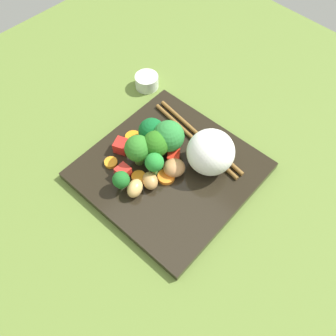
% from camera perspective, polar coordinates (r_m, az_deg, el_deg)
% --- Properties ---
extents(ground_plane, '(1.10, 1.10, 0.02)m').
position_cam_1_polar(ground_plane, '(0.66, 0.22, -1.21)').
color(ground_plane, olive).
extents(square_plate, '(0.28, 0.28, 0.01)m').
position_cam_1_polar(square_plate, '(0.64, 0.23, -0.39)').
color(square_plate, black).
rests_on(square_plate, ground_plane).
extents(rice_mound, '(0.08, 0.08, 0.07)m').
position_cam_1_polar(rice_mound, '(0.62, 6.56, 2.43)').
color(rice_mound, white).
rests_on(rice_mound, square_plate).
extents(broccoli_floret_0, '(0.03, 0.03, 0.04)m').
position_cam_1_polar(broccoli_floret_0, '(0.60, -7.22, -1.84)').
color(broccoli_floret_0, '#539D3E').
rests_on(broccoli_floret_0, square_plate).
extents(broccoli_floret_1, '(0.05, 0.05, 0.07)m').
position_cam_1_polar(broccoli_floret_1, '(0.63, 0.09, 4.87)').
color(broccoli_floret_1, '#72A256').
rests_on(broccoli_floret_1, square_plate).
extents(broccoli_floret_2, '(0.05, 0.05, 0.06)m').
position_cam_1_polar(broccoli_floret_2, '(0.62, -1.99, 3.56)').
color(broccoli_floret_2, '#549C4B').
rests_on(broccoli_floret_2, square_plate).
extents(broccoli_floret_3, '(0.03, 0.03, 0.05)m').
position_cam_1_polar(broccoli_floret_3, '(0.61, -2.14, 0.74)').
color(broccoli_floret_3, '#62A94B').
rests_on(broccoli_floret_3, square_plate).
extents(broccoli_floret_4, '(0.05, 0.05, 0.06)m').
position_cam_1_polar(broccoli_floret_4, '(0.65, -2.52, 5.63)').
color(broccoli_floret_4, '#5D923F').
rests_on(broccoli_floret_4, square_plate).
extents(broccoli_floret_5, '(0.05, 0.05, 0.06)m').
position_cam_1_polar(broccoli_floret_5, '(0.62, -4.62, 2.93)').
color(broccoli_floret_5, '#5C903C').
rests_on(broccoli_floret_5, square_plate).
extents(carrot_slice_0, '(0.03, 0.03, 0.01)m').
position_cam_1_polar(carrot_slice_0, '(0.63, -4.52, -1.41)').
color(carrot_slice_0, orange).
rests_on(carrot_slice_0, square_plate).
extents(carrot_slice_1, '(0.04, 0.04, 0.00)m').
position_cam_1_polar(carrot_slice_1, '(0.66, -5.36, 2.81)').
color(carrot_slice_1, orange).
rests_on(carrot_slice_1, square_plate).
extents(carrot_slice_2, '(0.02, 0.02, 0.01)m').
position_cam_1_polar(carrot_slice_2, '(0.66, -2.92, 2.70)').
color(carrot_slice_2, orange).
rests_on(carrot_slice_2, square_plate).
extents(carrot_slice_3, '(0.04, 0.04, 0.01)m').
position_cam_1_polar(carrot_slice_3, '(0.68, -5.51, 4.60)').
color(carrot_slice_3, orange).
rests_on(carrot_slice_3, square_plate).
extents(carrot_slice_4, '(0.04, 0.04, 0.01)m').
position_cam_1_polar(carrot_slice_4, '(0.62, -0.28, -1.36)').
color(carrot_slice_4, orange).
rests_on(carrot_slice_4, square_plate).
extents(carrot_slice_5, '(0.02, 0.02, 0.01)m').
position_cam_1_polar(carrot_slice_5, '(0.65, -8.76, 0.84)').
color(carrot_slice_5, orange).
rests_on(carrot_slice_5, square_plate).
extents(pepper_chunk_0, '(0.03, 0.03, 0.02)m').
position_cam_1_polar(pepper_chunk_0, '(0.66, -7.15, 3.39)').
color(pepper_chunk_0, red).
rests_on(pepper_chunk_0, square_plate).
extents(pepper_chunk_1, '(0.02, 0.02, 0.02)m').
position_cam_1_polar(pepper_chunk_1, '(0.63, -6.89, -0.60)').
color(pepper_chunk_1, red).
rests_on(pepper_chunk_1, square_plate).
extents(pepper_chunk_2, '(0.03, 0.03, 0.02)m').
position_cam_1_polar(pepper_chunk_2, '(0.64, 0.86, 1.71)').
color(pepper_chunk_2, red).
rests_on(pepper_chunk_2, square_plate).
extents(chicken_piece_0, '(0.05, 0.05, 0.03)m').
position_cam_1_polar(chicken_piece_0, '(0.62, 1.11, 0.17)').
color(chicken_piece_0, tan).
rests_on(chicken_piece_0, square_plate).
extents(chicken_piece_1, '(0.04, 0.04, 0.02)m').
position_cam_1_polar(chicken_piece_1, '(0.61, -2.70, -2.02)').
color(chicken_piece_1, '#B3854A').
rests_on(chicken_piece_1, square_plate).
extents(chicken_piece_3, '(0.04, 0.04, 0.03)m').
position_cam_1_polar(chicken_piece_3, '(0.60, -5.10, -3.12)').
color(chicken_piece_3, tan).
rests_on(chicken_piece_3, square_plate).
extents(chopstick_pair, '(0.22, 0.04, 0.01)m').
position_cam_1_polar(chopstick_pair, '(0.67, 4.50, 4.63)').
color(chopstick_pair, brown).
rests_on(chopstick_pair, square_plate).
extents(sauce_cup, '(0.05, 0.05, 0.03)m').
position_cam_1_polar(sauce_cup, '(0.78, -3.27, 13.12)').
color(sauce_cup, silver).
rests_on(sauce_cup, ground_plane).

